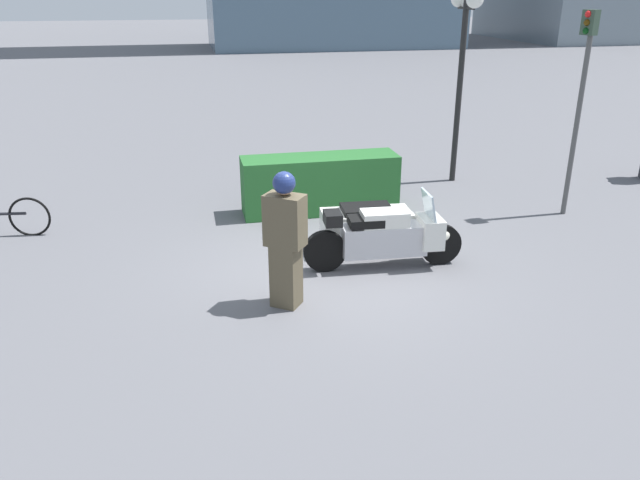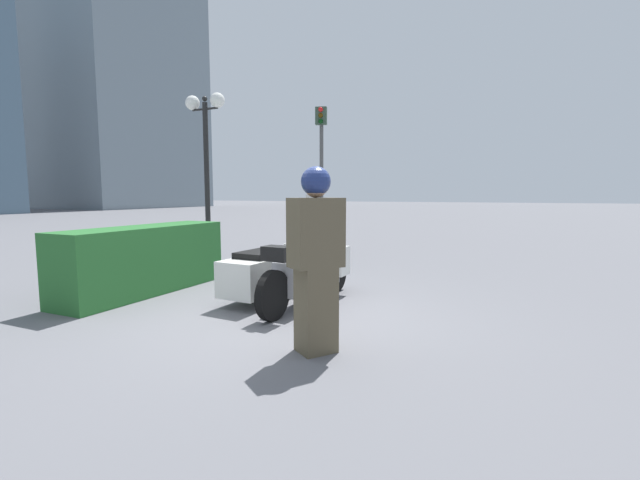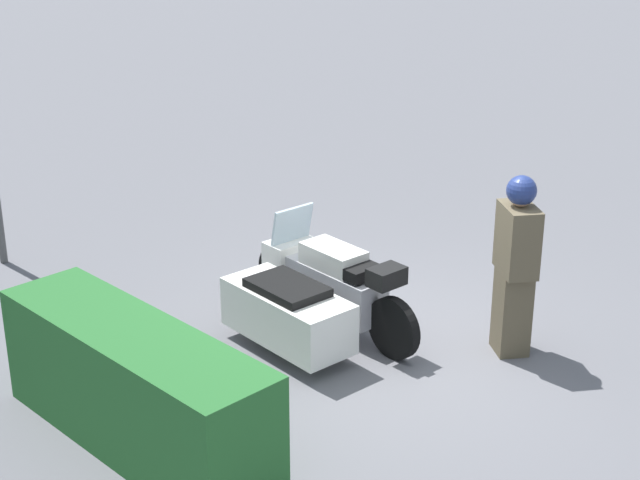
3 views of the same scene
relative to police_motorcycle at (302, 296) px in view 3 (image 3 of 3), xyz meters
name	(u,v)px [view 3 (image 3 of 3)]	position (x,y,z in m)	size (l,w,h in m)	color
ground_plane	(389,352)	(-0.85, -0.37, -0.46)	(160.00, 160.00, 0.00)	slate
police_motorcycle	(302,296)	(0.00, 0.00, 0.00)	(2.38, 1.36, 1.15)	black
officer_rider	(516,261)	(-1.66, -1.24, 0.50)	(0.57, 0.53, 1.81)	brown
hedge_bush_curbside	(136,388)	(-0.44, 2.30, 0.07)	(2.86, 0.77, 1.05)	#28662D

